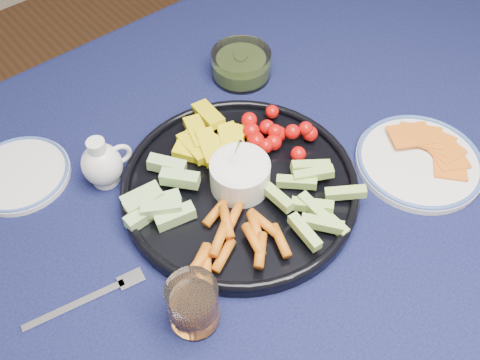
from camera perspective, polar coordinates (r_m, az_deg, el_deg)
dining_table at (r=0.99m, az=0.90°, el=-3.79°), size 1.67×1.07×0.75m
crudite_platter at (r=0.90m, az=-0.17°, el=-0.39°), size 0.40×0.40×0.13m
creamer_pitcher at (r=0.93m, az=-14.45°, el=1.68°), size 0.09×0.07×0.10m
pickle_bowl at (r=1.11m, az=0.12°, el=12.12°), size 0.12×0.12×0.06m
cheese_plate at (r=1.00m, az=18.62°, el=2.03°), size 0.22×0.22×0.03m
juice_tumbler at (r=0.77m, az=-4.97°, el=-13.25°), size 0.07×0.07×0.09m
fork_left at (r=0.84m, az=-15.20°, el=-11.85°), size 0.18×0.05×0.00m
fork_right at (r=1.00m, az=22.21°, el=0.08°), size 0.13×0.17×0.00m
side_plate_extra at (r=1.01m, az=-22.48°, el=0.59°), size 0.17×0.17×0.01m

